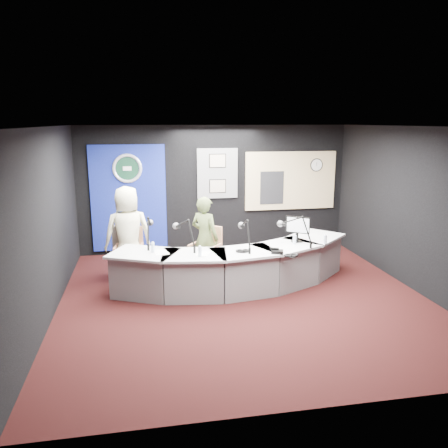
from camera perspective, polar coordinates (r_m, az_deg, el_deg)
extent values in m
plane|color=black|center=(7.58, 2.61, -9.42)|extent=(6.00, 6.00, 0.00)
cube|color=silver|center=(7.01, 2.85, 12.26)|extent=(6.00, 6.00, 0.02)
cube|color=black|center=(10.06, -1.14, 4.47)|extent=(6.00, 0.02, 2.80)
cube|color=black|center=(4.40, 11.65, -6.99)|extent=(6.00, 0.02, 2.80)
cube|color=black|center=(7.12, -21.49, 0.03)|extent=(0.02, 6.00, 2.80)
cube|color=black|center=(8.36, 23.19, 1.68)|extent=(0.02, 6.00, 2.80)
cube|color=navy|center=(9.93, -12.01, 3.20)|extent=(1.60, 0.05, 2.30)
torus|color=silver|center=(9.81, -12.19, 6.91)|extent=(0.63, 0.07, 0.63)
cylinder|color=#0E3421|center=(9.81, -12.19, 6.91)|extent=(0.48, 0.01, 0.48)
cube|color=slate|center=(10.00, -0.84, 6.44)|extent=(0.90, 0.04, 1.10)
cube|color=gray|center=(9.94, -0.82, 8.02)|extent=(0.34, 0.02, 0.27)
cube|color=gray|center=(10.00, -0.81, 4.83)|extent=(0.34, 0.02, 0.27)
cube|color=#D1B783|center=(10.44, 8.45, 5.47)|extent=(2.12, 0.06, 1.32)
cube|color=#D3C285|center=(10.43, 8.47, 5.46)|extent=(2.00, 0.02, 1.20)
cube|color=black|center=(10.29, 6.09, 4.59)|extent=(0.55, 0.02, 0.75)
cylinder|color=white|center=(10.58, 11.67, 7.35)|extent=(0.28, 0.01, 0.28)
cube|color=#6B635A|center=(8.70, -12.32, -2.43)|extent=(0.51, 0.16, 0.70)
imported|color=beige|center=(8.40, -12.10, -1.18)|extent=(0.95, 0.72, 1.75)
imported|color=#4E5D30|center=(8.32, -2.44, -1.74)|extent=(0.67, 0.65, 1.55)
cube|color=black|center=(8.13, 9.30, -0.10)|extent=(0.39, 0.29, 0.31)
cube|color=black|center=(7.48, 6.78, -3.52)|extent=(0.23, 0.21, 0.05)
torus|color=black|center=(7.33, 8.52, -3.96)|extent=(0.19, 0.19, 0.03)
torus|color=black|center=(7.50, 2.38, -3.43)|extent=(0.19, 0.19, 0.03)
cube|color=white|center=(7.54, -8.03, -3.60)|extent=(0.29, 0.36, 0.00)
cube|color=white|center=(7.40, -2.72, -3.79)|extent=(0.30, 0.34, 0.00)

